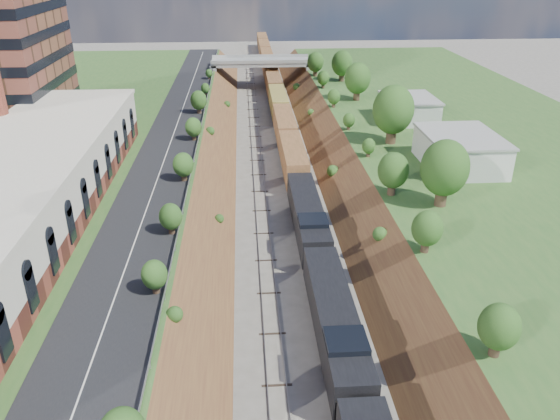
{
  "coord_description": "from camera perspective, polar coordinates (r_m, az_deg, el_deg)",
  "views": [
    {
      "loc": [
        -4.57,
        -13.9,
        30.56
      ],
      "look_at": [
        -1.04,
        37.87,
        6.0
      ],
      "focal_mm": 35.0,
      "sensor_mm": 36.0,
      "label": 1
    }
  ],
  "objects": [
    {
      "name": "embankment_left",
      "position": [
        80.23,
        -8.21,
        2.67
      ],
      "size": [
        10.0,
        180.0,
        10.0
      ],
      "primitive_type": "cube",
      "rotation": [
        0.0,
        0.79,
        0.0
      ],
      "color": "brown",
      "rests_on": "ground"
    },
    {
      "name": "tree_left_crest",
      "position": [
        41.89,
        -13.32,
        -9.62
      ],
      "size": [
        2.45,
        2.45,
        3.55
      ],
      "color": "#473323",
      "rests_on": "platform_left"
    },
    {
      "name": "rail_left_track",
      "position": [
        79.96,
        -2.2,
        2.91
      ],
      "size": [
        1.58,
        180.0,
        0.18
      ],
      "primitive_type": "cube",
      "color": "gray",
      "rests_on": "ground"
    },
    {
      "name": "freight_train",
      "position": [
        112.81,
        -0.14,
        11.05
      ],
      "size": [
        3.21,
        197.01,
        4.75
      ],
      "color": "black",
      "rests_on": "ground"
    },
    {
      "name": "road",
      "position": [
        78.94,
        -11.71,
        5.94
      ],
      "size": [
        8.0,
        180.0,
        0.1
      ],
      "primitive_type": "cube",
      "color": "black",
      "rests_on": "platform_left"
    },
    {
      "name": "commercial_building",
      "position": [
        61.06,
        -26.15,
        1.44
      ],
      "size": [
        14.3,
        62.3,
        7.0
      ],
      "color": "brown",
      "rests_on": "platform_left"
    },
    {
      "name": "white_building_far",
      "position": [
        95.14,
        13.29,
        10.2
      ],
      "size": [
        8.0,
        10.0,
        3.6
      ],
      "primitive_type": "cube",
      "color": "silver",
      "rests_on": "platform_right"
    },
    {
      "name": "guardrail",
      "position": [
        78.13,
        -8.76,
        6.36
      ],
      "size": [
        0.1,
        171.0,
        0.7
      ],
      "color": "#99999E",
      "rests_on": "platform_left"
    },
    {
      "name": "overpass",
      "position": [
        138.37,
        -2.01,
        14.64
      ],
      "size": [
        24.5,
        8.3,
        7.4
      ],
      "color": "gray",
      "rests_on": "ground"
    },
    {
      "name": "tree_right_large",
      "position": [
        61.8,
        16.84,
        4.17
      ],
      "size": [
        5.25,
        5.25,
        7.61
      ],
      "color": "#473323",
      "rests_on": "platform_right"
    },
    {
      "name": "white_building_near",
      "position": [
        75.4,
        18.27,
        5.82
      ],
      "size": [
        9.0,
        12.0,
        4.0
      ],
      "primitive_type": "cube",
      "color": "silver",
      "rests_on": "platform_right"
    },
    {
      "name": "embankment_right",
      "position": [
        81.47,
        7.42,
        3.08
      ],
      "size": [
        10.0,
        180.0,
        10.0
      ],
      "primitive_type": "cube",
      "rotation": [
        0.0,
        0.79,
        0.0
      ],
      "color": "brown",
      "rests_on": "ground"
    },
    {
      "name": "platform_left",
      "position": [
        84.0,
        -23.47,
        3.65
      ],
      "size": [
        44.0,
        180.0,
        5.0
      ],
      "primitive_type": "cube",
      "color": "#315B25",
      "rests_on": "ground"
    },
    {
      "name": "rail_right_track",
      "position": [
        80.25,
        1.52,
        3.01
      ],
      "size": [
        1.58,
        180.0,
        0.18
      ],
      "primitive_type": "cube",
      "color": "gray",
      "rests_on": "ground"
    },
    {
      "name": "platform_right",
      "position": [
        87.52,
        21.85,
        4.77
      ],
      "size": [
        44.0,
        180.0,
        5.0
      ],
      "primitive_type": "cube",
      "color": "#315B25",
      "rests_on": "ground"
    }
  ]
}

